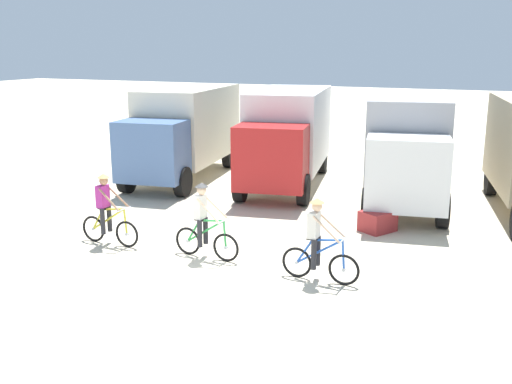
{
  "coord_description": "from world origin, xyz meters",
  "views": [
    {
      "loc": [
        5.9,
        -10.84,
        4.9
      ],
      "look_at": [
        -0.12,
        3.27,
        1.1
      ],
      "focal_mm": 41.71,
      "sensor_mm": 36.0,
      "label": 1
    }
  ],
  "objects_px": {
    "cyclist_orange_shirt": "(107,212)",
    "cyclist_near_camera": "(318,243)",
    "box_truck_cream_rv": "(184,128)",
    "supply_crate": "(378,221)",
    "box_truck_grey_hauler": "(406,143)",
    "cyclist_cowboy_hat": "(204,223)",
    "box_truck_avon_van": "(287,133)"
  },
  "relations": [
    {
      "from": "box_truck_cream_rv",
      "to": "box_truck_grey_hauler",
      "type": "height_order",
      "value": "same"
    },
    {
      "from": "box_truck_cream_rv",
      "to": "supply_crate",
      "type": "height_order",
      "value": "box_truck_cream_rv"
    },
    {
      "from": "box_truck_grey_hauler",
      "to": "box_truck_cream_rv",
      "type": "bearing_deg",
      "value": 178.15
    },
    {
      "from": "box_truck_avon_van",
      "to": "cyclist_near_camera",
      "type": "distance_m",
      "value": 9.1
    },
    {
      "from": "box_truck_cream_rv",
      "to": "cyclist_cowboy_hat",
      "type": "distance_m",
      "value": 8.93
    },
    {
      "from": "cyclist_near_camera",
      "to": "supply_crate",
      "type": "height_order",
      "value": "cyclist_near_camera"
    },
    {
      "from": "box_truck_grey_hauler",
      "to": "supply_crate",
      "type": "bearing_deg",
      "value": -91.53
    },
    {
      "from": "box_truck_grey_hauler",
      "to": "cyclist_orange_shirt",
      "type": "xyz_separation_m",
      "value": [
        -6.13,
        -7.29,
        -1.03
      ]
    },
    {
      "from": "cyclist_orange_shirt",
      "to": "supply_crate",
      "type": "height_order",
      "value": "cyclist_orange_shirt"
    },
    {
      "from": "cyclist_orange_shirt",
      "to": "cyclist_cowboy_hat",
      "type": "xyz_separation_m",
      "value": [
        2.7,
        0.08,
        0.0
      ]
    },
    {
      "from": "cyclist_cowboy_hat",
      "to": "box_truck_avon_van",
      "type": "bearing_deg",
      "value": 96.22
    },
    {
      "from": "box_truck_grey_hauler",
      "to": "cyclist_near_camera",
      "type": "bearing_deg",
      "value": -94.16
    },
    {
      "from": "box_truck_cream_rv",
      "to": "cyclist_near_camera",
      "type": "distance_m",
      "value": 10.98
    },
    {
      "from": "cyclist_cowboy_hat",
      "to": "cyclist_near_camera",
      "type": "distance_m",
      "value": 2.9
    },
    {
      "from": "box_truck_cream_rv",
      "to": "box_truck_grey_hauler",
      "type": "bearing_deg",
      "value": -1.85
    },
    {
      "from": "box_truck_avon_van",
      "to": "supply_crate",
      "type": "distance_m",
      "value": 6.18
    },
    {
      "from": "cyclist_orange_shirt",
      "to": "cyclist_near_camera",
      "type": "xyz_separation_m",
      "value": [
        5.58,
        -0.23,
        0.0
      ]
    },
    {
      "from": "box_truck_avon_van",
      "to": "box_truck_grey_hauler",
      "type": "xyz_separation_m",
      "value": [
        4.29,
        -0.71,
        0.0
      ]
    },
    {
      "from": "box_truck_cream_rv",
      "to": "supply_crate",
      "type": "xyz_separation_m",
      "value": [
        8.12,
        -3.8,
        -1.6
      ]
    },
    {
      "from": "cyclist_cowboy_hat",
      "to": "cyclist_near_camera",
      "type": "height_order",
      "value": "same"
    },
    {
      "from": "cyclist_orange_shirt",
      "to": "cyclist_near_camera",
      "type": "distance_m",
      "value": 5.58
    },
    {
      "from": "cyclist_orange_shirt",
      "to": "cyclist_near_camera",
      "type": "bearing_deg",
      "value": -2.4
    },
    {
      "from": "box_truck_cream_rv",
      "to": "box_truck_grey_hauler",
      "type": "xyz_separation_m",
      "value": [
        8.22,
        -0.27,
        0.0
      ]
    },
    {
      "from": "box_truck_cream_rv",
      "to": "cyclist_cowboy_hat",
      "type": "height_order",
      "value": "box_truck_cream_rv"
    },
    {
      "from": "box_truck_grey_hauler",
      "to": "cyclist_orange_shirt",
      "type": "relative_size",
      "value": 3.87
    },
    {
      "from": "box_truck_cream_rv",
      "to": "cyclist_cowboy_hat",
      "type": "bearing_deg",
      "value": -57.33
    },
    {
      "from": "box_truck_cream_rv",
      "to": "supply_crate",
      "type": "bearing_deg",
      "value": -25.08
    },
    {
      "from": "box_truck_grey_hauler",
      "to": "cyclist_orange_shirt",
      "type": "distance_m",
      "value": 9.58
    },
    {
      "from": "box_truck_grey_hauler",
      "to": "supply_crate",
      "type": "height_order",
      "value": "box_truck_grey_hauler"
    },
    {
      "from": "box_truck_grey_hauler",
      "to": "cyclist_cowboy_hat",
      "type": "distance_m",
      "value": 8.04
    },
    {
      "from": "cyclist_cowboy_hat",
      "to": "cyclist_near_camera",
      "type": "xyz_separation_m",
      "value": [
        2.88,
        -0.32,
        0.0
      ]
    },
    {
      "from": "box_truck_cream_rv",
      "to": "cyclist_orange_shirt",
      "type": "height_order",
      "value": "box_truck_cream_rv"
    }
  ]
}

